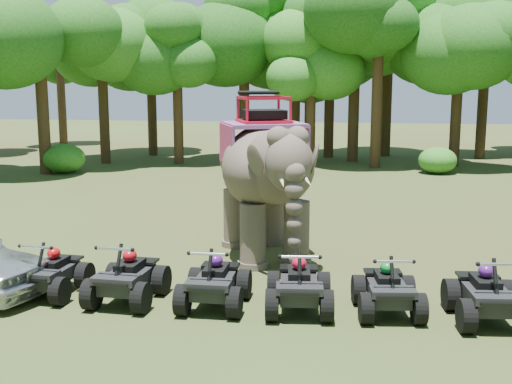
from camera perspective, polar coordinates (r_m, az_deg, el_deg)
ground at (r=15.17m, az=-0.69°, el=-7.87°), size 110.00×110.00×0.00m
elephant at (r=16.88m, az=0.75°, el=1.51°), size 4.05×5.62×4.32m
atv_0 at (r=14.72m, az=-17.77°, el=-6.36°), size 1.35×1.78×1.27m
atv_1 at (r=13.88m, az=-11.38°, el=-6.87°), size 1.43×1.90×1.36m
atv_2 at (r=13.36m, az=-3.72°, el=-7.42°), size 1.32×1.80×1.33m
atv_3 at (r=13.12m, az=3.85°, el=-7.71°), size 1.50×1.93×1.34m
atv_4 at (r=13.23m, az=11.65°, el=-7.89°), size 1.47×1.88×1.28m
atv_5 at (r=13.31m, az=19.89°, el=-7.99°), size 1.53×1.98×1.37m
tree_0 at (r=35.22m, az=4.92°, el=8.15°), size 4.91×4.91×7.02m
tree_1 at (r=34.36m, az=10.74°, el=9.37°), size 6.09×6.09×8.70m
tree_2 at (r=35.83m, az=17.49°, el=9.25°), size 6.22×6.22×8.88m
tree_29 at (r=33.21m, az=-18.58°, el=9.58°), size 6.55×6.55×9.36m
tree_30 at (r=36.52m, az=-13.46°, el=9.03°), size 5.84×5.84×8.35m
tree_31 at (r=35.58m, az=-6.98°, el=8.69°), size 5.40×5.40×7.71m
tree_32 at (r=37.59m, az=-1.06°, el=10.46°), size 6.89×6.89×9.84m
tree_33 at (r=38.10m, az=3.56°, el=8.32°), size 4.92×4.92×7.02m
tree_35 at (r=39.90m, az=-9.29°, el=9.36°), size 5.96×5.96×8.52m
tree_37 at (r=39.84m, az=11.63°, el=10.48°), size 7.12×7.12×10.17m
tree_38 at (r=46.36m, az=-16.97°, el=9.15°), size 5.98×5.98×8.54m
tree_40 at (r=37.82m, az=4.82°, el=10.03°), size 6.52×6.52×9.32m
tree_41 at (r=39.94m, az=19.63°, el=9.58°), size 6.61×6.61×9.45m
tree_42 at (r=36.78m, az=8.77°, el=10.79°), size 7.29×7.29×10.41m
tree_43 at (r=38.46m, az=6.58°, el=10.03°), size 6.55×6.55×9.36m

